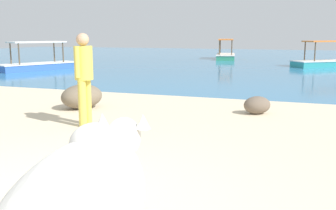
{
  "coord_description": "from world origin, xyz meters",
  "views": [
    {
      "loc": [
        2.5,
        -2.73,
        1.65
      ],
      "look_at": [
        0.45,
        3.0,
        0.55
      ],
      "focal_mm": 42.37,
      "sensor_mm": 36.0,
      "label": 1
    }
  ],
  "objects": [
    {
      "name": "person_standing",
      "position": [
        -1.19,
        3.24,
        0.99
      ],
      "size": [
        0.32,
        0.51,
        1.62
      ],
      "rotation": [
        0.0,
        0.0,
        0.04
      ],
      "color": "#DBC64C",
      "rests_on": "sand_beach"
    },
    {
      "name": "boat_green",
      "position": [
        -2.73,
        22.98,
        0.29
      ],
      "size": [
        1.83,
        3.82,
        1.29
      ],
      "rotation": [
        0.0,
        0.0,
        4.9
      ],
      "color": "#338E66",
      "rests_on": "water_surface"
    },
    {
      "name": "shore_rock_medium",
      "position": [
        1.54,
        5.32,
        0.22
      ],
      "size": [
        0.7,
        0.68,
        0.36
      ],
      "primitive_type": "ellipsoid",
      "rotation": [
        0.0,
        0.0,
        0.66
      ],
      "color": "#6B5B4C",
      "rests_on": "sand_beach"
    },
    {
      "name": "shore_rock_large",
      "position": [
        -2.14,
        4.65,
        0.3
      ],
      "size": [
        0.99,
        1.15,
        0.52
      ],
      "primitive_type": "ellipsoid",
      "rotation": [
        0.0,
        0.0,
        1.26
      ],
      "color": "#756651",
      "rests_on": "sand_beach"
    },
    {
      "name": "boat_blue",
      "position": [
        -9.17,
        12.29,
        0.29
      ],
      "size": [
        2.51,
        3.83,
        1.29
      ],
      "rotation": [
        0.0,
        0.0,
        1.16
      ],
      "color": "#3866B7",
      "rests_on": "water_surface"
    },
    {
      "name": "water_surface",
      "position": [
        0.0,
        22.0,
        0.0
      ],
      "size": [
        60.0,
        36.0,
        0.03
      ],
      "primitive_type": "cube",
      "color": "teal",
      "rests_on": "ground"
    },
    {
      "name": "cow",
      "position": [
        1.48,
        -1.14,
        0.79
      ],
      "size": [
        0.95,
        2.04,
        1.14
      ],
      "rotation": [
        0.0,
        0.0,
        1.81
      ],
      "color": "silver",
      "rests_on": "sand_beach"
    },
    {
      "name": "boat_teal",
      "position": [
        3.3,
        18.68,
        0.29
      ],
      "size": [
        3.61,
        3.16,
        1.29
      ],
      "rotation": [
        0.0,
        0.0,
        3.8
      ],
      "color": "teal",
      "rests_on": "water_surface"
    }
  ]
}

